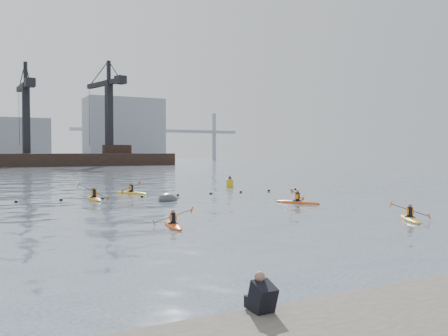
# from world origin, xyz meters

# --- Properties ---
(ground) EXTENTS (400.00, 400.00, 0.00)m
(ground) POSITION_xyz_m (0.00, 0.00, 0.00)
(ground) COLOR #35404E
(ground) RESTS_ON ground
(float_line) EXTENTS (33.24, 0.73, 0.24)m
(float_line) POSITION_xyz_m (-0.50, 22.53, 0.03)
(float_line) COLOR black
(float_line) RESTS_ON ground
(barge_pier) EXTENTS (72.00, 19.30, 29.50)m
(barge_pier) POSITION_xyz_m (-0.22, 110.00, 1.89)
(barge_pier) COLOR black
(barge_pier) RESTS_ON ground
(skyline) EXTENTS (141.00, 28.00, 22.00)m
(skyline) POSITION_xyz_m (2.23, 150.27, 9.25)
(skyline) COLOR gray
(skyline) RESTS_ON ground
(kayaker_0) EXTENTS (1.97, 2.95, 1.02)m
(kayaker_0) POSITION_xyz_m (-2.09, 7.66, 0.09)
(kayaker_0) COLOR #E75215
(kayaker_0) RESTS_ON ground
(kayaker_1) EXTENTS (2.17, 2.89, 1.10)m
(kayaker_1) POSITION_xyz_m (9.63, 3.92, 0.09)
(kayaker_1) COLOR gold
(kayaker_1) RESTS_ON ground
(kayaker_3) EXTENTS (2.45, 3.50, 1.44)m
(kayaker_3) POSITION_xyz_m (-2.73, 22.08, 0.11)
(kayaker_3) COLOR gold
(kayaker_3) RESTS_ON ground
(kayaker_4) EXTENTS (2.28, 3.11, 1.24)m
(kayaker_4) POSITION_xyz_m (9.28, 13.24, 0.10)
(kayaker_4) COLOR #D95314
(kayaker_4) RESTS_ON ground
(kayaker_5) EXTENTS (2.35, 3.26, 1.16)m
(kayaker_5) POSITION_xyz_m (1.16, 25.71, 0.10)
(kayaker_5) COLOR gold
(kayaker_5) RESTS_ON ground
(mooring_buoy) EXTENTS (2.52, 2.46, 1.47)m
(mooring_buoy) POSITION_xyz_m (1.97, 19.03, 0.00)
(mooring_buoy) COLOR #393B3D
(mooring_buoy) RESTS_ON ground
(nav_buoy) EXTENTS (0.72, 0.72, 1.31)m
(nav_buoy) POSITION_xyz_m (12.31, 28.86, 0.40)
(nav_buoy) COLOR gold
(nav_buoy) RESTS_ON ground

